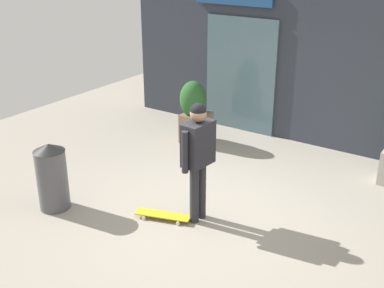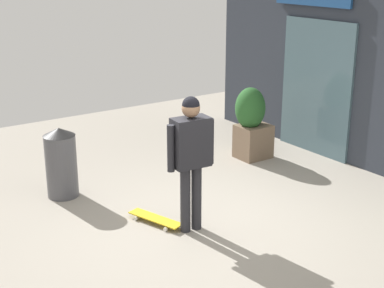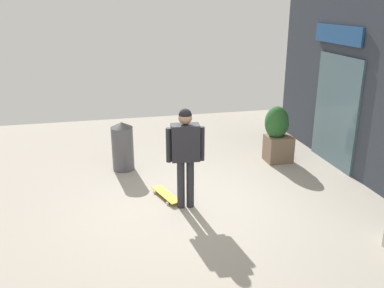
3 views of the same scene
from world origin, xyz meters
TOP-DOWN VIEW (x-y plane):
  - ground_plane at (0.00, 0.00)m, footprint 12.00×12.00m
  - skateboarder at (-0.02, -0.20)m, footprint 0.30×0.64m
  - skateboard at (-0.44, -0.48)m, footprint 0.82×0.43m
  - planter_box_left at (-1.72, 2.22)m, footprint 0.52×0.60m
  - trash_bin at (-1.97, -1.13)m, footprint 0.46×0.46m

SIDE VIEW (x-z plane):
  - ground_plane at x=0.00m, z-range 0.00..0.00m
  - skateboard at x=-0.44m, z-range 0.02..0.10m
  - trash_bin at x=-1.97m, z-range 0.00..1.04m
  - planter_box_left at x=-1.72m, z-range 0.04..1.29m
  - skateboarder at x=-0.02m, z-range 0.21..1.96m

